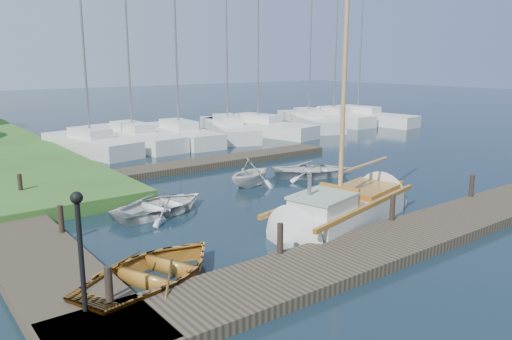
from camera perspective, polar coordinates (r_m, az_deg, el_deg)
ground at (r=18.56m, az=0.00°, el=-3.62°), size 160.00×160.00×0.00m
near_dock at (r=14.43m, az=14.66°, el=-8.22°), size 18.00×2.20×0.30m
left_dock at (r=17.21m, az=-26.32°, el=-5.74°), size 2.20×18.00×0.30m
far_dock at (r=24.85m, az=-5.35°, el=0.83°), size 14.00×1.60×0.30m
pontoon at (r=37.01m, az=-2.57°, el=4.72°), size 30.00×1.60×0.30m
mooring_post_0 at (r=10.75m, az=-16.47°, el=-12.52°), size 0.16×0.16×0.80m
mooring_post_1 at (r=12.85m, az=2.78°, el=-7.80°), size 0.16×0.16×0.80m
mooring_post_2 at (r=15.97m, az=15.32°, el=-4.15°), size 0.16×0.16×0.80m
mooring_post_3 at (r=19.63m, az=23.43°, el=-1.66°), size 0.16×0.16×0.80m
mooring_post_4 at (r=15.38m, az=-21.40°, el=-5.23°), size 0.16×0.16×0.80m
mooring_post_5 at (r=20.10m, az=-25.35°, el=-1.53°), size 0.16×0.16×0.80m
lamp_post at (r=10.18m, az=-19.52°, el=-7.07°), size 0.24×0.24×2.44m
sailboat at (r=16.50m, az=10.13°, el=-4.65°), size 7.41×3.56×9.83m
dinghy at (r=12.04m, az=-11.60°, el=-10.90°), size 4.91×4.28×0.85m
tender_a at (r=17.40m, az=-10.81°, el=-3.71°), size 3.92×3.14×0.72m
tender_b at (r=20.77m, az=-0.59°, el=-0.03°), size 2.94×2.71×1.29m
tender_c at (r=22.61m, az=6.50°, el=0.20°), size 4.38×4.02×0.74m
marina_boat_0 at (r=29.66m, az=-18.39°, el=3.00°), size 3.58×7.50×11.86m
marina_boat_1 at (r=31.57m, az=-13.92°, el=3.76°), size 3.06×9.10×9.86m
marina_boat_2 at (r=32.17m, az=-8.81°, el=4.16°), size 2.41×8.09×10.80m
marina_boat_3 at (r=34.50m, az=-3.27°, el=4.87°), size 5.17×9.18×13.13m
marina_boat_4 at (r=35.39m, az=0.23°, el=5.05°), size 4.05×9.33×11.05m
marina_boat_5 at (r=39.36m, az=6.05°, el=5.74°), size 5.45×9.37×10.81m
marina_boat_6 at (r=41.31m, az=8.84°, el=5.98°), size 2.29×7.16×10.23m
marina_boat_7 at (r=42.52m, az=11.55°, el=6.07°), size 3.59×10.38×12.47m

